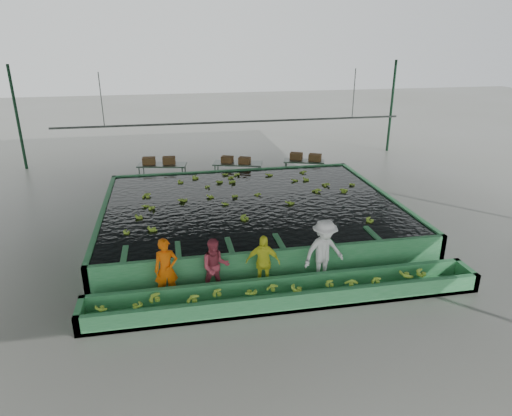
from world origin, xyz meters
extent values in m
plane|color=slate|center=(0.00, 0.00, 0.00)|extent=(80.00, 80.00, 0.00)
cube|color=gray|center=(0.00, 0.00, 5.00)|extent=(20.00, 22.00, 0.04)
cube|color=black|center=(0.00, 1.50, 0.85)|extent=(9.70, 7.70, 0.00)
cylinder|color=#59605B|center=(0.00, 5.00, 3.00)|extent=(0.08, 0.08, 14.00)
cylinder|color=#59605B|center=(-5.00, 5.00, 4.00)|extent=(0.04, 0.04, 2.00)
cylinder|color=#59605B|center=(5.00, 5.00, 4.00)|extent=(0.04, 0.04, 2.00)
imported|color=#EC5B07|center=(-2.93, -2.80, 0.82)|extent=(0.64, 0.46, 1.63)
imported|color=#A83748|center=(-1.70, -2.80, 0.76)|extent=(0.75, 0.59, 1.52)
imported|color=#F4F92F|center=(-0.46, -2.80, 0.76)|extent=(0.95, 0.56, 1.52)
imported|color=white|center=(1.19, -2.80, 0.91)|extent=(1.29, 0.92, 1.81)
camera|label=1|loc=(-2.67, -13.10, 6.31)|focal=32.00mm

